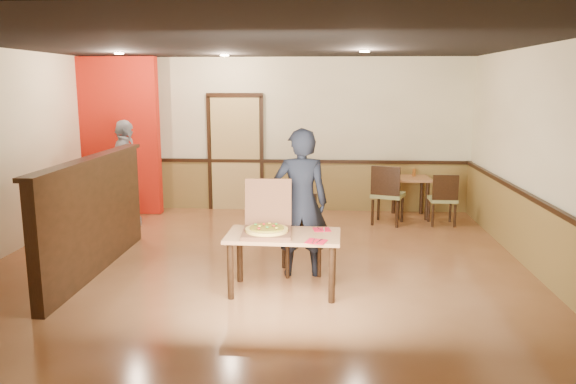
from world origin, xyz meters
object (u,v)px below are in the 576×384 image
side_table (410,187)px  passerby (126,173)px  main_table (283,243)px  side_chair_right (443,197)px  pizza_box (267,227)px  condiment (414,173)px  side_chair_left (387,192)px  diner_chair (300,230)px  diner (301,203)px

side_table → passerby: size_ratio=0.40×
main_table → side_chair_right: side_chair_right is taller
pizza_box → condiment: 4.49m
passerby → side_chair_left: bearing=-104.5°
diner_chair → pizza_box: 0.84m
main_table → side_table: 4.29m
side_chair_right → main_table: bearing=53.2°
main_table → side_table: size_ratio=1.82×
main_table → side_table: (1.97, 3.81, -0.03)m
side_table → diner: size_ratio=0.39×
diner_chair → passerby: size_ratio=0.55×
side_chair_left → passerby: passerby is taller
side_chair_right → condiment: size_ratio=6.34×
diner_chair → passerby: bearing=133.2°
side_table → main_table: bearing=-117.3°
pizza_box → diner_chair: bearing=62.3°
main_table → diner_chair: size_ratio=1.34×
side_chair_left → side_table: (0.47, 0.62, -0.01)m
side_chair_left → side_chair_right: size_ratio=1.15×
pizza_box → side_table: bearing=57.8°
main_table → diner_chair: 0.76m
pizza_box → diner: bearing=56.0°
side_chair_right → passerby: bearing=3.6°
main_table → side_table: bearing=64.5°
diner → passerby: (-2.99, 2.31, -0.03)m
diner_chair → condiment: diner_chair is taller
diner → main_table: bearing=69.8°
side_chair_left → side_chair_right: 0.93m
condiment → diner: bearing=-119.3°
side_chair_right → pizza_box: bearing=51.1°
pizza_box → passerby: bearing=129.8°
passerby → pizza_box: passerby is taller
diner_chair → side_chair_left: bearing=50.5°
side_chair_left → diner_chair: bearing=80.5°
main_table → condiment: condiment is taller
main_table → side_chair_right: bearing=54.7°
condiment → side_table: bearing=-122.7°
diner → passerby: 3.78m
main_table → pizza_box: (-0.18, 0.01, 0.18)m
side_chair_right → condiment: bearing=-61.8°
main_table → diner: size_ratio=0.71×
main_table → condiment: (2.04, 3.92, 0.21)m
side_chair_right → diner: (-2.25, -2.60, 0.43)m
side_chair_left → side_chair_right: (0.92, 0.01, -0.07)m
passerby → pizza_box: 3.91m
side_chair_left → side_table: 0.78m
side_chair_right → side_table: bearing=-53.5°
side_table → condiment: (0.07, 0.11, 0.24)m
side_chair_left → side_table: size_ratio=1.42×
passerby → diner_chair: bearing=-144.2°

